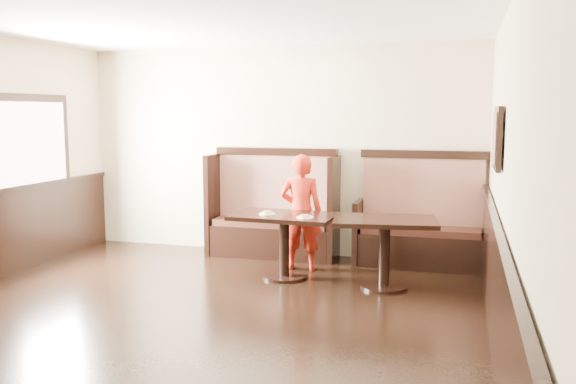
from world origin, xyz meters
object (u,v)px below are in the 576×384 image
at_px(booth_neighbor, 421,228).
at_px(table_neighbor, 385,236).
at_px(booth_main, 274,217).
at_px(table_main, 284,229).
at_px(child, 301,212).

xyz_separation_m(booth_neighbor, table_neighbor, (-0.32, -1.14, 0.10)).
relative_size(booth_main, table_main, 1.44).
relative_size(booth_neighbor, child, 1.16).
bearing_deg(child, booth_neighbor, -163.54).
height_order(booth_neighbor, table_main, booth_neighbor).
height_order(table_main, child, child).
bearing_deg(table_main, booth_main, 116.26).
relative_size(table_main, child, 0.85).
height_order(booth_neighbor, child, booth_neighbor).
height_order(booth_main, booth_neighbor, same).
bearing_deg(booth_main, table_neighbor, -34.99).
bearing_deg(booth_neighbor, booth_main, 179.95).
distance_m(booth_neighbor, table_neighbor, 1.19).
xyz_separation_m(table_main, child, (0.09, 0.43, 0.13)).
relative_size(table_neighbor, child, 0.84).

